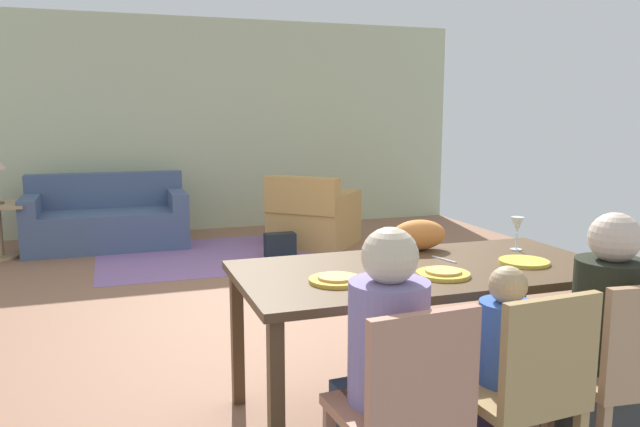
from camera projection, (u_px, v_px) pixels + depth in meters
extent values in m
cube|color=#8F6248|center=(273.00, 300.00, 5.10)|extent=(6.84, 6.58, 0.02)
cube|color=#BBC59E|center=(207.00, 125.00, 8.00)|extent=(6.84, 0.10, 2.70)
cube|color=#513A24|center=(424.00, 271.00, 3.06)|extent=(1.85, 0.91, 0.04)
cube|color=#513A24|center=(276.00, 404.00, 2.48)|extent=(0.06, 0.06, 0.72)
cube|color=#513A24|center=(619.00, 351.00, 3.03)|extent=(0.06, 0.06, 0.72)
cube|color=#513A24|center=(237.00, 337.00, 3.21)|extent=(0.06, 0.06, 0.72)
cube|color=#513A24|center=(519.00, 304.00, 3.76)|extent=(0.06, 0.06, 0.72)
cylinder|color=yellow|center=(336.00, 280.00, 2.78)|extent=(0.25, 0.25, 0.02)
cylinder|color=#E29F4E|center=(336.00, 277.00, 2.78)|extent=(0.17, 0.17, 0.01)
cylinder|color=yellow|center=(443.00, 274.00, 2.89)|extent=(0.25, 0.25, 0.02)
cylinder|color=gold|center=(443.00, 271.00, 2.88)|extent=(0.17, 0.17, 0.01)
cylinder|color=yellow|center=(524.00, 262.00, 3.12)|extent=(0.25, 0.25, 0.02)
cylinder|color=silver|center=(516.00, 249.00, 3.44)|extent=(0.06, 0.06, 0.01)
cylinder|color=silver|center=(516.00, 241.00, 3.43)|extent=(0.01, 0.01, 0.09)
cone|color=silver|center=(517.00, 225.00, 3.41)|extent=(0.07, 0.07, 0.09)
cube|color=silver|center=(377.00, 273.00, 2.92)|extent=(0.04, 0.15, 0.01)
cube|color=silver|center=(444.00, 259.00, 3.20)|extent=(0.05, 0.17, 0.01)
cube|color=#B3775F|center=(394.00, 412.00, 2.26)|extent=(0.45, 0.45, 0.04)
cube|color=#B3775F|center=(424.00, 373.00, 2.05)|extent=(0.42, 0.07, 0.42)
cylinder|color=#8475B0|center=(388.00, 342.00, 2.28)|extent=(0.30, 0.30, 0.46)
sphere|color=beige|center=(390.00, 256.00, 2.23)|extent=(0.21, 0.21, 0.21)
cube|color=#A88651|center=(512.00, 392.00, 2.42)|extent=(0.45, 0.45, 0.04)
cube|color=#A88651|center=(550.00, 354.00, 2.21)|extent=(0.42, 0.07, 0.42)
cube|color=#A88651|center=(515.00, 417.00, 2.69)|extent=(0.04, 0.04, 0.41)
cube|color=#382F54|center=(491.00, 427.00, 2.57)|extent=(0.20, 0.26, 0.45)
cylinder|color=blue|center=(505.00, 342.00, 2.45)|extent=(0.22, 0.22, 0.33)
sphere|color=tan|center=(508.00, 285.00, 2.41)|extent=(0.15, 0.15, 0.15)
cube|color=tan|center=(615.00, 375.00, 2.59)|extent=(0.46, 0.46, 0.04)
cube|color=tan|center=(619.00, 402.00, 2.83)|extent=(0.04, 0.04, 0.41)
cube|color=tan|center=(549.00, 410.00, 2.76)|extent=(0.04, 0.04, 0.41)
cube|color=#3C4245|center=(589.00, 406.00, 2.75)|extent=(0.30, 0.37, 0.45)
cylinder|color=black|center=(609.00, 313.00, 2.60)|extent=(0.30, 0.30, 0.46)
sphere|color=beige|center=(615.00, 238.00, 2.55)|extent=(0.21, 0.21, 0.21)
ellipsoid|color=orange|center=(418.00, 235.00, 3.42)|extent=(0.33, 0.17, 0.17)
cube|color=#8A639B|center=(223.00, 255.00, 6.65)|extent=(2.60, 1.80, 0.01)
cube|color=#46597C|center=(108.00, 229.00, 7.00)|extent=(1.74, 0.84, 0.42)
cube|color=#46597C|center=(106.00, 190.00, 7.25)|extent=(1.74, 0.20, 0.40)
cube|color=#46597C|center=(31.00, 205.00, 6.70)|extent=(0.18, 0.84, 0.20)
cube|color=#46597C|center=(177.00, 199.00, 7.20)|extent=(0.18, 0.84, 0.20)
cube|color=tan|center=(315.00, 227.00, 7.16)|extent=(1.19, 1.19, 0.42)
cube|color=tan|center=(302.00, 195.00, 6.79)|extent=(0.76, 0.72, 0.40)
cube|color=tan|center=(342.00, 202.00, 6.98)|extent=(0.70, 0.74, 0.20)
cube|color=tan|center=(288.00, 199.00, 7.24)|extent=(0.70, 0.74, 0.20)
cylinder|color=tan|center=(1.00, 257.00, 6.50)|extent=(0.36, 0.36, 0.03)
cube|color=black|center=(280.00, 245.00, 6.53)|extent=(0.32, 0.16, 0.26)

